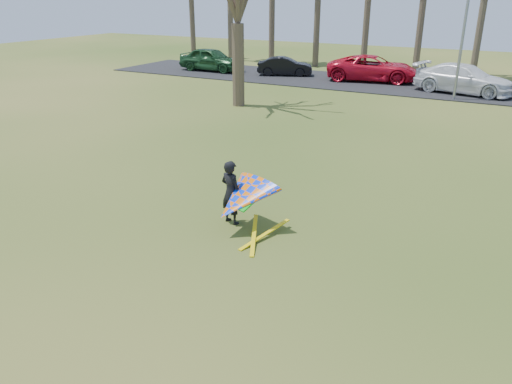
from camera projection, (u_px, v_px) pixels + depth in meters
The scene contains 8 objects.
ground at pixel (214, 267), 11.08m from camera, with size 100.00×100.00×0.00m, color #1E470F.
parking_strip at pixel (427, 88), 31.53m from camera, with size 46.00×7.00×0.06m, color black.
streetlight at pixel (469, 16), 26.47m from camera, with size 2.28×0.18×8.00m.
car_0 at pixel (211, 59), 37.85m from camera, with size 2.01×5.01×1.71m, color #1A4120.
car_1 at pixel (285, 66), 35.86m from camera, with size 1.36×3.90×1.28m, color black.
car_2 at pixel (373, 68), 33.55m from camera, with size 2.79×6.05×1.68m, color red.
car_3 at pixel (464, 79), 29.49m from camera, with size 2.34×5.76×1.67m, color white.
kite_flyer at pixel (240, 199), 12.57m from camera, with size 2.13×2.39×2.02m.
Camera 1 is at (5.38, -8.07, 5.70)m, focal length 35.00 mm.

